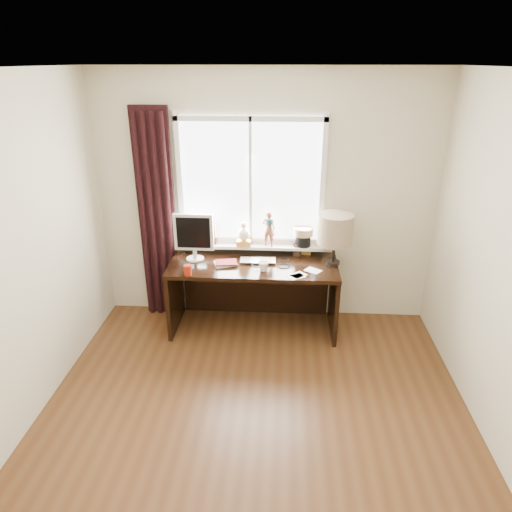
# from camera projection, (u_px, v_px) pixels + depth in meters

# --- Properties ---
(floor) EXTENTS (3.50, 4.00, 0.00)m
(floor) POSITION_uv_depth(u_px,v_px,m) (252.00, 445.00, 3.40)
(floor) COLOR #513017
(floor) RESTS_ON ground
(ceiling) EXTENTS (3.50, 4.00, 0.00)m
(ceiling) POSITION_uv_depth(u_px,v_px,m) (250.00, 69.00, 2.37)
(ceiling) COLOR white
(ceiling) RESTS_ON wall_back
(wall_back) EXTENTS (3.50, 0.00, 2.60)m
(wall_back) POSITION_uv_depth(u_px,v_px,m) (265.00, 201.00, 4.72)
(wall_back) COLOR beige
(wall_back) RESTS_ON ground
(laptop) EXTENTS (0.37, 0.24, 0.03)m
(laptop) POSITION_uv_depth(u_px,v_px,m) (258.00, 261.00, 4.63)
(laptop) COLOR silver
(laptop) RESTS_ON desk
(mug) EXTENTS (0.14, 0.13, 0.10)m
(mug) POSITION_uv_depth(u_px,v_px,m) (264.00, 266.00, 4.43)
(mug) COLOR white
(mug) RESTS_ON desk
(red_cup) EXTENTS (0.08, 0.08, 0.10)m
(red_cup) POSITION_uv_depth(u_px,v_px,m) (188.00, 270.00, 4.34)
(red_cup) COLOR maroon
(red_cup) RESTS_ON desk
(window) EXTENTS (1.52, 0.20, 1.40)m
(window) POSITION_uv_depth(u_px,v_px,m) (254.00, 201.00, 4.67)
(window) COLOR white
(window) RESTS_ON ground
(curtain) EXTENTS (0.38, 0.09, 2.25)m
(curtain) POSITION_uv_depth(u_px,v_px,m) (157.00, 219.00, 4.77)
(curtain) COLOR black
(curtain) RESTS_ON floor
(desk) EXTENTS (1.70, 0.70, 0.75)m
(desk) POSITION_uv_depth(u_px,v_px,m) (254.00, 281.00, 4.79)
(desk) COLOR black
(desk) RESTS_ON floor
(monitor) EXTENTS (0.40, 0.18, 0.49)m
(monitor) POSITION_uv_depth(u_px,v_px,m) (194.00, 234.00, 4.59)
(monitor) COLOR beige
(monitor) RESTS_ON desk
(notebook_stack) EXTENTS (0.26, 0.22, 0.03)m
(notebook_stack) POSITION_uv_depth(u_px,v_px,m) (226.00, 263.00, 4.58)
(notebook_stack) COLOR beige
(notebook_stack) RESTS_ON desk
(brush_holder) EXTENTS (0.09, 0.09, 0.25)m
(brush_holder) POSITION_uv_depth(u_px,v_px,m) (297.00, 250.00, 4.78)
(brush_holder) COLOR black
(brush_holder) RESTS_ON desk
(icon_frame) EXTENTS (0.10, 0.03, 0.13)m
(icon_frame) POSITION_uv_depth(u_px,v_px,m) (306.00, 249.00, 4.79)
(icon_frame) COLOR gold
(icon_frame) RESTS_ON desk
(table_lamp) EXTENTS (0.35, 0.35, 0.52)m
(table_lamp) POSITION_uv_depth(u_px,v_px,m) (335.00, 230.00, 4.45)
(table_lamp) COLOR black
(table_lamp) RESTS_ON desk
(loose_papers) EXTENTS (0.35, 0.32, 0.00)m
(loose_papers) POSITION_uv_depth(u_px,v_px,m) (303.00, 274.00, 4.38)
(loose_papers) COLOR white
(loose_papers) RESTS_ON desk
(desk_cables) EXTENTS (0.44, 0.30, 0.01)m
(desk_cables) POSITION_uv_depth(u_px,v_px,m) (276.00, 263.00, 4.60)
(desk_cables) COLOR black
(desk_cables) RESTS_ON desk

